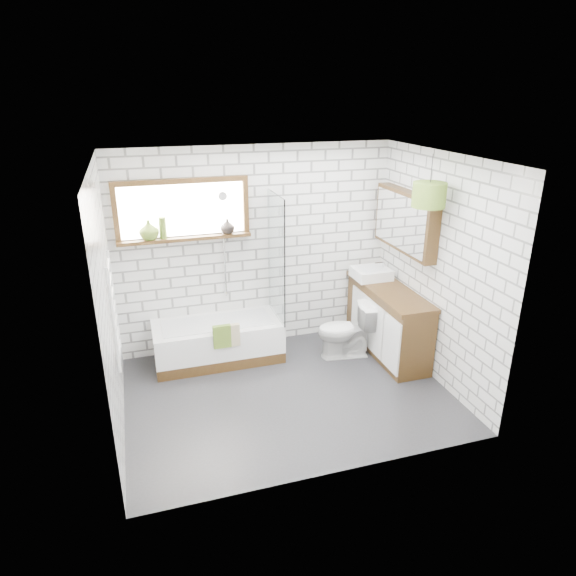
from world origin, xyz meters
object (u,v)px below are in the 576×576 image
object	(u,v)px
bathtub	(218,341)
pendant	(429,195)
vanity	(387,321)
toilet	(345,331)
basin	(371,273)

from	to	relation	value
bathtub	pendant	xyz separation A→B (m)	(2.03, -1.07, 1.86)
bathtub	vanity	world-z (taller)	vanity
pendant	vanity	bearing A→B (deg)	89.00
toilet	pendant	size ratio (longest dim) A/B	2.03
bathtub	pendant	world-z (taller)	pendant
toilet	bathtub	bearing A→B (deg)	-95.19
bathtub	toilet	world-z (taller)	toilet
vanity	basin	xyz separation A→B (m)	(-0.06, 0.40, 0.49)
bathtub	vanity	distance (m)	2.09
bathtub	pendant	size ratio (longest dim) A/B	4.49
bathtub	toilet	bearing A→B (deg)	-13.85
basin	toilet	world-z (taller)	basin
pendant	bathtub	bearing A→B (deg)	152.14
toilet	pendant	world-z (taller)	pendant
bathtub	vanity	xyz separation A→B (m)	(2.04, -0.42, 0.18)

